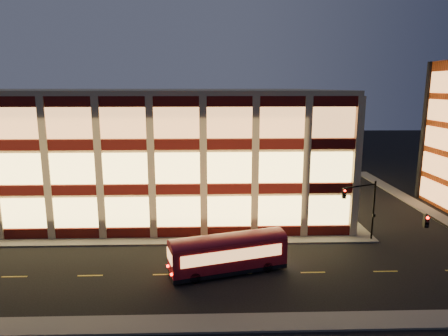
{
  "coord_description": "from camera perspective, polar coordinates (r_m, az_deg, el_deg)",
  "views": [
    {
      "loc": [
        7.81,
        -35.9,
        14.88
      ],
      "look_at": [
        9.17,
        8.0,
        5.88
      ],
      "focal_mm": 32.0,
      "sensor_mm": 36.0,
      "label": 1
    }
  ],
  "objects": [
    {
      "name": "ground",
      "position": [
        39.64,
        -13.24,
        -10.8
      ],
      "size": [
        200.0,
        200.0,
        0.0
      ],
      "primitive_type": "plane",
      "color": "black",
      "rests_on": "ground"
    },
    {
      "name": "sidewalk_office_south",
      "position": [
        41.2,
        -17.13,
        -10.02
      ],
      "size": [
        54.0,
        2.0,
        0.15
      ],
      "primitive_type": "cube",
      "color": "#514F4C",
      "rests_on": "ground"
    },
    {
      "name": "sidewalk_office_east",
      "position": [
        56.99,
        13.78,
        -3.82
      ],
      "size": [
        2.0,
        30.0,
        0.15
      ],
      "primitive_type": "cube",
      "color": "#514F4C",
      "rests_on": "ground"
    },
    {
      "name": "sidewalk_tower_west",
      "position": [
        60.85,
        23.83,
        -3.52
      ],
      "size": [
        2.0,
        30.0,
        0.15
      ],
      "primitive_type": "cube",
      "color": "#514F4C",
      "rests_on": "ground"
    },
    {
      "name": "sidewalk_near",
      "position": [
        28.36,
        -18.7,
        -20.55
      ],
      "size": [
        100.0,
        2.0,
        0.15
      ],
      "primitive_type": "cube",
      "color": "#514F4C",
      "rests_on": "ground"
    },
    {
      "name": "office_building",
      "position": [
        54.43,
        -13.14,
        3.21
      ],
      "size": [
        50.45,
        30.45,
        14.5
      ],
      "color": "tan",
      "rests_on": "ground"
    },
    {
      "name": "traffic_signal_far",
      "position": [
        40.36,
        19.27,
        -4.56
      ],
      "size": [
        3.79,
        1.87,
        6.0
      ],
      "color": "black",
      "rests_on": "ground"
    },
    {
      "name": "traffic_signal_near",
      "position": [
        31.31,
        28.93,
        -10.02
      ],
      "size": [
        0.32,
        4.45,
        6.0
      ],
      "color": "black",
      "rests_on": "ground"
    },
    {
      "name": "trolley_bus",
      "position": [
        33.02,
        0.57,
        -11.79
      ],
      "size": [
        9.79,
        4.98,
        3.22
      ],
      "rotation": [
        0.0,
        0.0,
        0.29
      ],
      "color": "maroon",
      "rests_on": "ground"
    }
  ]
}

